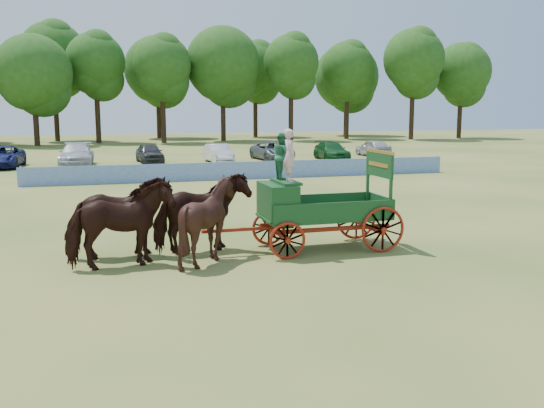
# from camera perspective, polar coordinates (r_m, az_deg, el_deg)

# --- Properties ---
(ground) EXTENTS (160.00, 160.00, 0.00)m
(ground) POSITION_cam_1_polar(r_m,az_deg,el_deg) (20.33, 13.44, -3.38)
(ground) COLOR #A28F49
(ground) RESTS_ON ground
(horse_lead_left) EXTENTS (2.99, 1.73, 2.38)m
(horse_lead_left) POSITION_cam_1_polar(r_m,az_deg,el_deg) (16.76, -14.12, -1.92)
(horse_lead_left) COLOR black
(horse_lead_left) RESTS_ON ground
(horse_lead_right) EXTENTS (2.86, 1.39, 2.38)m
(horse_lead_right) POSITION_cam_1_polar(r_m,az_deg,el_deg) (17.84, -14.28, -1.26)
(horse_lead_right) COLOR black
(horse_lead_right) RESTS_ON ground
(horse_wheel_left) EXTENTS (2.34, 2.13, 2.39)m
(horse_wheel_left) POSITION_cam_1_polar(r_m,az_deg,el_deg) (17.02, -6.02, -1.51)
(horse_wheel_left) COLOR black
(horse_wheel_left) RESTS_ON ground
(horse_wheel_right) EXTENTS (3.05, 1.97, 2.38)m
(horse_wheel_right) POSITION_cam_1_polar(r_m,az_deg,el_deg) (18.08, -6.66, -0.90)
(horse_wheel_right) COLOR black
(horse_wheel_right) RESTS_ON ground
(farm_dray) EXTENTS (6.00, 2.00, 3.69)m
(farm_dray) POSITION_cam_1_polar(r_m,az_deg,el_deg) (18.25, 2.87, 0.46)
(farm_dray) COLOR #A52410
(farm_dray) RESTS_ON ground
(sponsor_banner) EXTENTS (26.00, 0.08, 1.05)m
(sponsor_banner) POSITION_cam_1_polar(r_m,az_deg,el_deg) (36.49, -2.13, 3.20)
(sponsor_banner) COLOR #1E46A7
(sponsor_banner) RESTS_ON ground
(parked_cars) EXTENTS (41.56, 7.35, 1.65)m
(parked_cars) POSITION_cam_1_polar(r_m,az_deg,el_deg) (47.34, -13.32, 4.63)
(parked_cars) COLOR silver
(parked_cars) RESTS_ON ground
(treeline) EXTENTS (90.15, 23.96, 15.00)m
(treeline) POSITION_cam_1_polar(r_m,az_deg,el_deg) (78.12, -14.41, 12.71)
(treeline) COLOR #382314
(treeline) RESTS_ON ground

